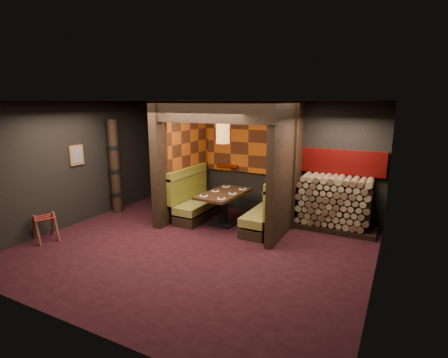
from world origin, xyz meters
TOP-DOWN VIEW (x-y plane):
  - floor at (0.00, 0.00)m, footprint 6.50×5.50m
  - ceiling at (0.00, 0.00)m, footprint 6.50×5.50m
  - wall_back at (0.00, 2.76)m, footprint 6.50×0.02m
  - wall_front at (0.00, -2.76)m, footprint 6.50×0.02m
  - wall_left at (-3.26, 0.00)m, footprint 0.02×5.50m
  - wall_right at (3.26, 0.00)m, footprint 0.02×5.50m
  - partition_left at (-1.35, 1.65)m, footprint 0.20×2.20m
  - partition_right at (1.30, 1.70)m, footprint 0.15×2.10m
  - header_beam at (-0.02, 0.70)m, footprint 2.85×0.18m
  - tapa_back_panel at (-0.02, 2.71)m, footprint 2.40×0.06m
  - tapa_side_panel at (-1.23, 1.82)m, footprint 0.04×1.85m
  - lacquer_shelf at (-0.60, 2.65)m, footprint 0.60×0.12m
  - booth_bench_left at (-0.96, 1.65)m, footprint 0.68×1.60m
  - booth_bench_right at (0.93, 1.65)m, footprint 0.68×1.60m
  - dining_table at (-0.13, 1.54)m, footprint 0.86×1.50m
  - place_settings at (-0.13, 1.54)m, footprint 0.69×1.20m
  - pendant_lamp at (-0.13, 1.49)m, footprint 0.30×0.30m
  - framed_picture at (-3.22, 0.10)m, footprint 0.05×0.36m
  - luggage_rack at (-2.97, -1.04)m, footprint 0.67×0.57m
  - totem_column at (-3.05, 1.10)m, footprint 0.31×0.31m
  - firewood_stack at (2.29, 2.35)m, footprint 1.73×0.70m
  - mosaic_header at (2.29, 2.68)m, footprint 1.83×0.10m
  - bay_front_post at (1.39, 1.96)m, footprint 0.08×0.08m

SIDE VIEW (x-z plane):
  - floor at x=0.00m, z-range -0.02..0.00m
  - luggage_rack at x=-2.97m, z-range 0.00..0.61m
  - booth_bench_left at x=-0.96m, z-range -0.17..0.97m
  - booth_bench_right at x=0.93m, z-range -0.17..0.97m
  - dining_table at x=-0.13m, z-range 0.15..0.92m
  - firewood_stack at x=2.29m, z-range 0.00..1.22m
  - place_settings at x=-0.13m, z-range 0.77..0.80m
  - lacquer_shelf at x=-0.60m, z-range 1.15..1.21m
  - totem_column at x=-3.05m, z-range -0.01..2.39m
  - wall_back at x=0.00m, z-range 0.00..2.85m
  - wall_front at x=0.00m, z-range 0.00..2.85m
  - wall_left at x=-3.26m, z-range 0.00..2.85m
  - wall_right at x=3.26m, z-range 0.00..2.85m
  - partition_left at x=-1.35m, z-range 0.00..2.85m
  - partition_right at x=1.30m, z-range 0.00..2.85m
  - bay_front_post at x=1.39m, z-range 0.00..2.85m
  - mosaic_header at x=2.29m, z-range 1.22..1.78m
  - framed_picture at x=-3.22m, z-range 1.39..1.85m
  - tapa_back_panel at x=-0.02m, z-range 1.04..2.60m
  - tapa_side_panel at x=-1.23m, z-range 1.12..2.58m
  - pendant_lamp at x=-0.13m, z-range 1.68..2.61m
  - header_beam at x=-0.02m, z-range 2.41..2.85m
  - ceiling at x=0.00m, z-range 2.85..2.87m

